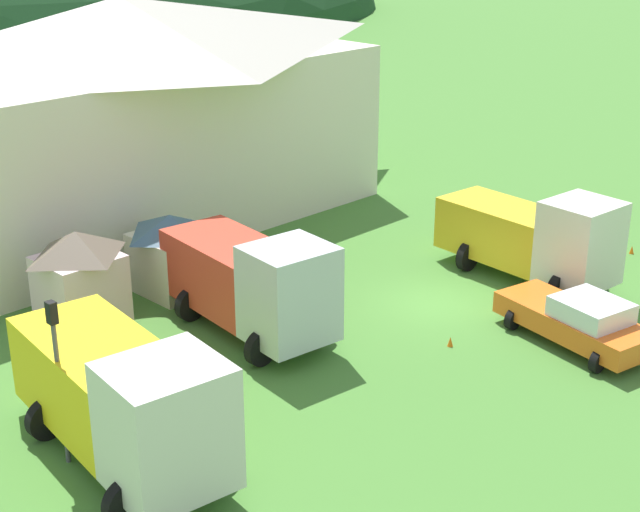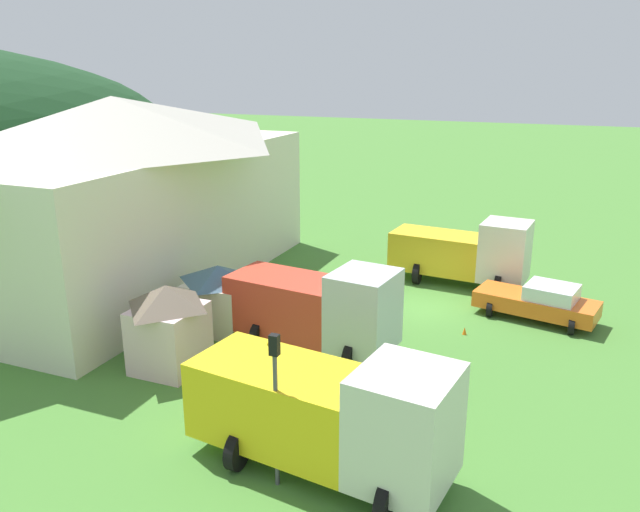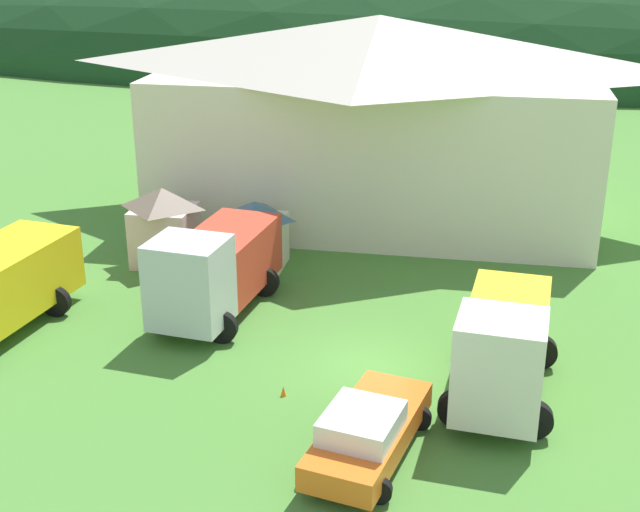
{
  "view_description": "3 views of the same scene",
  "coord_description": "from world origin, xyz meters",
  "px_view_note": "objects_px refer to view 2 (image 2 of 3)",
  "views": [
    {
      "loc": [
        -23.48,
        -17.53,
        13.08
      ],
      "look_at": [
        -2.7,
        2.94,
        1.71
      ],
      "focal_mm": 52.19,
      "sensor_mm": 36.0,
      "label": 1
    },
    {
      "loc": [
        -26.66,
        -5.84,
        10.7
      ],
      "look_at": [
        -2.15,
        4.23,
        2.61
      ],
      "focal_mm": 35.31,
      "sensor_mm": 36.0,
      "label": 2
    },
    {
      "loc": [
        2.89,
        -23.7,
        13.08
      ],
      "look_at": [
        -2.47,
        4.76,
        1.73
      ],
      "focal_mm": 47.86,
      "sensor_mm": 36.0,
      "label": 3
    }
  ],
  "objects_px": {
    "depot_building": "(119,188)",
    "flatbed_truck_yellow": "(330,412)",
    "tow_truck_silver": "(318,307)",
    "service_pickup_orange": "(539,301)",
    "play_shed_cream": "(219,297)",
    "traffic_cone_near_pickup": "(464,334)",
    "play_shed_pink": "(169,326)",
    "traffic_cone_mid_row": "(503,259)",
    "heavy_rig_striped": "(467,252)",
    "traffic_light_west": "(275,396)"
  },
  "relations": [
    {
      "from": "traffic_cone_mid_row",
      "to": "depot_building",
      "type": "bearing_deg",
      "value": 121.47
    },
    {
      "from": "tow_truck_silver",
      "to": "play_shed_pink",
      "type": "bearing_deg",
      "value": -134.96
    },
    {
      "from": "heavy_rig_striped",
      "to": "traffic_cone_mid_row",
      "type": "xyz_separation_m",
      "value": [
        5.09,
        -1.28,
        -1.72
      ]
    },
    {
      "from": "play_shed_cream",
      "to": "tow_truck_silver",
      "type": "distance_m",
      "value": 4.6
    },
    {
      "from": "tow_truck_silver",
      "to": "traffic_cone_near_pickup",
      "type": "bearing_deg",
      "value": 42.67
    },
    {
      "from": "play_shed_pink",
      "to": "traffic_cone_mid_row",
      "type": "height_order",
      "value": "play_shed_pink"
    },
    {
      "from": "depot_building",
      "to": "flatbed_truck_yellow",
      "type": "xyz_separation_m",
      "value": [
        -11.15,
        -15.74,
        -2.94
      ]
    },
    {
      "from": "flatbed_truck_yellow",
      "to": "service_pickup_orange",
      "type": "height_order",
      "value": "flatbed_truck_yellow"
    },
    {
      "from": "play_shed_cream",
      "to": "traffic_light_west",
      "type": "height_order",
      "value": "traffic_light_west"
    },
    {
      "from": "depot_building",
      "to": "play_shed_pink",
      "type": "height_order",
      "value": "depot_building"
    },
    {
      "from": "play_shed_cream",
      "to": "tow_truck_silver",
      "type": "bearing_deg",
      "value": -93.51
    },
    {
      "from": "play_shed_cream",
      "to": "service_pickup_orange",
      "type": "distance_m",
      "value": 13.81
    },
    {
      "from": "traffic_cone_near_pickup",
      "to": "heavy_rig_striped",
      "type": "bearing_deg",
      "value": 9.82
    },
    {
      "from": "play_shed_cream",
      "to": "heavy_rig_striped",
      "type": "distance_m",
      "value": 12.88
    },
    {
      "from": "tow_truck_silver",
      "to": "flatbed_truck_yellow",
      "type": "bearing_deg",
      "value": -58.27
    },
    {
      "from": "play_shed_cream",
      "to": "traffic_cone_near_pickup",
      "type": "distance_m",
      "value": 10.3
    },
    {
      "from": "play_shed_cream",
      "to": "traffic_light_west",
      "type": "bearing_deg",
      "value": -141.04
    },
    {
      "from": "service_pickup_orange",
      "to": "heavy_rig_striped",
      "type": "bearing_deg",
      "value": 149.65
    },
    {
      "from": "traffic_light_west",
      "to": "traffic_cone_near_pickup",
      "type": "bearing_deg",
      "value": -13.95
    },
    {
      "from": "tow_truck_silver",
      "to": "heavy_rig_striped",
      "type": "bearing_deg",
      "value": 75.13
    },
    {
      "from": "depot_building",
      "to": "flatbed_truck_yellow",
      "type": "distance_m",
      "value": 19.51
    },
    {
      "from": "play_shed_pink",
      "to": "traffic_cone_mid_row",
      "type": "relative_size",
      "value": 5.0
    },
    {
      "from": "play_shed_pink",
      "to": "traffic_light_west",
      "type": "height_order",
      "value": "traffic_light_west"
    },
    {
      "from": "play_shed_pink",
      "to": "tow_truck_silver",
      "type": "distance_m",
      "value": 5.62
    },
    {
      "from": "tow_truck_silver",
      "to": "traffic_cone_near_pickup",
      "type": "xyz_separation_m",
      "value": [
        3.64,
        -5.04,
        -1.8
      ]
    },
    {
      "from": "play_shed_pink",
      "to": "traffic_cone_near_pickup",
      "type": "xyz_separation_m",
      "value": [
        7.11,
        -9.46,
        -1.66
      ]
    },
    {
      "from": "service_pickup_orange",
      "to": "play_shed_pink",
      "type": "bearing_deg",
      "value": -128.73
    },
    {
      "from": "heavy_rig_striped",
      "to": "traffic_light_west",
      "type": "distance_m",
      "value": 18.08
    },
    {
      "from": "play_shed_pink",
      "to": "service_pickup_orange",
      "type": "bearing_deg",
      "value": -50.63
    },
    {
      "from": "tow_truck_silver",
      "to": "service_pickup_orange",
      "type": "bearing_deg",
      "value": 46.9
    },
    {
      "from": "heavy_rig_striped",
      "to": "depot_building",
      "type": "bearing_deg",
      "value": -155.36
    },
    {
      "from": "service_pickup_orange",
      "to": "traffic_cone_mid_row",
      "type": "relative_size",
      "value": 8.38
    },
    {
      "from": "heavy_rig_striped",
      "to": "traffic_light_west",
      "type": "height_order",
      "value": "traffic_light_west"
    },
    {
      "from": "traffic_cone_near_pickup",
      "to": "traffic_cone_mid_row",
      "type": "relative_size",
      "value": 0.99
    },
    {
      "from": "play_shed_cream",
      "to": "service_pickup_orange",
      "type": "height_order",
      "value": "play_shed_cream"
    },
    {
      "from": "flatbed_truck_yellow",
      "to": "tow_truck_silver",
      "type": "xyz_separation_m",
      "value": [
        6.99,
        3.24,
        -0.03
      ]
    },
    {
      "from": "play_shed_pink",
      "to": "traffic_cone_near_pickup",
      "type": "height_order",
      "value": "play_shed_pink"
    },
    {
      "from": "heavy_rig_striped",
      "to": "traffic_cone_mid_row",
      "type": "distance_m",
      "value": 5.52
    },
    {
      "from": "traffic_cone_mid_row",
      "to": "play_shed_pink",
      "type": "bearing_deg",
      "value": 152.42
    },
    {
      "from": "flatbed_truck_yellow",
      "to": "service_pickup_orange",
      "type": "xyz_separation_m",
      "value": [
        13.48,
        -4.49,
        -1.0
      ]
    },
    {
      "from": "play_shed_pink",
      "to": "flatbed_truck_yellow",
      "type": "bearing_deg",
      "value": -114.67
    },
    {
      "from": "play_shed_pink",
      "to": "traffic_cone_mid_row",
      "type": "bearing_deg",
      "value": -27.58
    },
    {
      "from": "tow_truck_silver",
      "to": "heavy_rig_striped",
      "type": "height_order",
      "value": "tow_truck_silver"
    },
    {
      "from": "flatbed_truck_yellow",
      "to": "heavy_rig_striped",
      "type": "distance_m",
      "value": 16.93
    },
    {
      "from": "tow_truck_silver",
      "to": "traffic_cone_near_pickup",
      "type": "height_order",
      "value": "tow_truck_silver"
    },
    {
      "from": "play_shed_pink",
      "to": "service_pickup_orange",
      "type": "relative_size",
      "value": 0.6
    },
    {
      "from": "play_shed_cream",
      "to": "heavy_rig_striped",
      "type": "bearing_deg",
      "value": -41.53
    },
    {
      "from": "play_shed_cream",
      "to": "tow_truck_silver",
      "type": "relative_size",
      "value": 0.41
    },
    {
      "from": "depot_building",
      "to": "traffic_cone_mid_row",
      "type": "bearing_deg",
      "value": -58.53
    },
    {
      "from": "play_shed_pink",
      "to": "flatbed_truck_yellow",
      "type": "height_order",
      "value": "flatbed_truck_yellow"
    }
  ]
}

